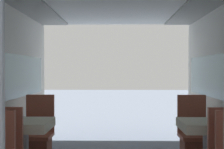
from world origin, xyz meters
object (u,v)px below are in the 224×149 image
(chair_right_far_1, at_px, (194,146))
(support_pole_left_0, at_px, (1,106))
(dining_table_left_1, at_px, (25,129))
(dining_table_right_1, at_px, (206,129))
(chair_left_far_1, at_px, (38,145))

(chair_right_far_1, bearing_deg, support_pole_left_0, 51.75)
(dining_table_left_1, height_order, chair_right_far_1, chair_right_far_1)
(dining_table_right_1, bearing_deg, chair_left_far_1, 164.81)
(dining_table_right_1, bearing_deg, dining_table_left_1, 180.00)
(support_pole_left_0, distance_m, dining_table_left_1, 1.85)
(support_pole_left_0, height_order, dining_table_right_1, support_pole_left_0)
(dining_table_left_1, xyz_separation_m, dining_table_right_1, (2.21, 0.00, 0.00))
(dining_table_left_1, distance_m, chair_right_far_1, 2.32)
(support_pole_left_0, height_order, dining_table_left_1, support_pole_left_0)
(dining_table_right_1, height_order, chair_right_far_1, chair_right_far_1)
(support_pole_left_0, relative_size, dining_table_left_1, 3.01)
(support_pole_left_0, height_order, chair_right_far_1, support_pole_left_0)
(dining_table_right_1, xyz_separation_m, chair_right_far_1, (-0.00, 0.60, -0.35))
(support_pole_left_0, xyz_separation_m, chair_right_far_1, (1.85, 2.35, -0.83))
(support_pole_left_0, bearing_deg, dining_table_left_1, 101.66)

